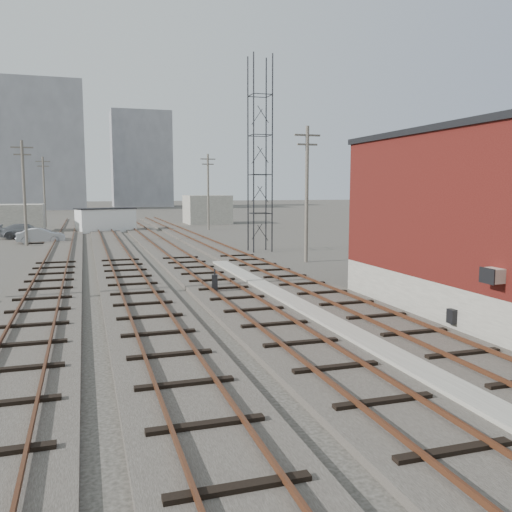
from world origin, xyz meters
name	(u,v)px	position (x,y,z in m)	size (l,w,h in m)	color
ground	(152,230)	(0.00, 60.00, 0.00)	(320.00, 320.00, 0.00)	#282621
track_right	(212,246)	(2.50, 39.00, 0.11)	(3.20, 90.00, 0.39)	#332D28
track_mid_right	(164,248)	(-1.50, 39.00, 0.11)	(3.20, 90.00, 0.39)	#332D28
track_mid_left	(114,249)	(-5.50, 39.00, 0.11)	(3.20, 90.00, 0.39)	#332D28
track_left	(61,251)	(-9.50, 39.00, 0.11)	(3.20, 90.00, 0.39)	#332D28
platform_curb	(303,310)	(0.50, 14.00, 0.13)	(0.90, 28.00, 0.26)	gray
brick_building	(489,221)	(7.50, 12.00, 3.63)	(6.54, 12.20, 7.22)	gray
lattice_tower	(260,155)	(5.50, 35.00, 7.50)	(1.60, 1.60, 15.00)	black
utility_pole_left_b	(24,190)	(-12.50, 45.00, 4.80)	(1.80, 0.24, 9.00)	#595147
utility_pole_left_c	(44,190)	(-12.50, 70.00, 4.80)	(1.80, 0.24, 9.00)	#595147
utility_pole_right_a	(307,190)	(6.50, 28.00, 4.80)	(1.80, 0.24, 9.00)	#595147
utility_pole_right_b	(208,190)	(6.50, 58.00, 4.80)	(1.80, 0.24, 9.00)	#595147
apartment_left	(36,146)	(-18.00, 135.00, 15.00)	(22.00, 14.00, 30.00)	gray
apartment_right	(141,160)	(8.00, 150.00, 13.00)	(16.00, 12.00, 26.00)	gray
shed_left	(6,219)	(-16.00, 60.00, 1.60)	(8.00, 5.00, 3.20)	gray
shed_right	(207,209)	(9.00, 70.00, 2.00)	(6.00, 6.00, 4.00)	gray
switch_stand	(215,284)	(-2.03, 18.58, 0.54)	(0.32, 0.32, 1.15)	black
site_trailer	(106,220)	(-5.33, 58.91, 1.38)	(7.07, 4.64, 2.75)	white
car_red	(42,234)	(-11.56, 48.99, 0.65)	(1.54, 3.82, 1.30)	maroon
car_silver	(41,236)	(-11.49, 47.03, 0.69)	(1.45, 4.16, 1.37)	#9EA1A6
car_grey	(26,231)	(-13.23, 52.44, 0.74)	(2.06, 5.08, 1.47)	slate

